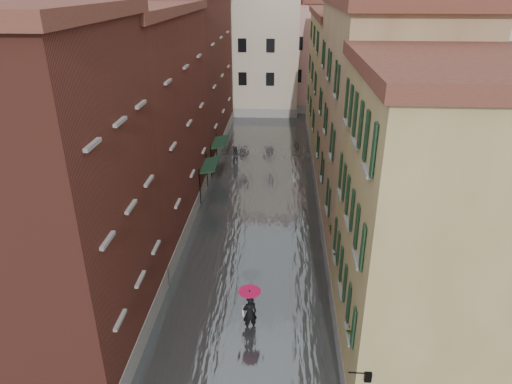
% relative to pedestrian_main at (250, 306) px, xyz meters
% --- Properties ---
extents(ground, '(120.00, 120.00, 0.00)m').
position_rel_pedestrian_main_xyz_m(ground, '(-0.30, 0.76, -1.27)').
color(ground, slate).
rests_on(ground, ground).
extents(floodwater, '(10.00, 60.00, 0.20)m').
position_rel_pedestrian_main_xyz_m(floodwater, '(-0.30, 13.76, -1.17)').
color(floodwater, '#4B5153').
rests_on(floodwater, ground).
extents(building_left_near, '(6.00, 8.00, 13.00)m').
position_rel_pedestrian_main_xyz_m(building_left_near, '(-7.30, -1.24, 5.23)').
color(building_left_near, '#5F291F').
rests_on(building_left_near, ground).
extents(building_left_mid, '(6.00, 14.00, 12.50)m').
position_rel_pedestrian_main_xyz_m(building_left_mid, '(-7.30, 9.76, 4.98)').
color(building_left_mid, '#55221A').
rests_on(building_left_mid, ground).
extents(building_left_far, '(6.00, 16.00, 14.00)m').
position_rel_pedestrian_main_xyz_m(building_left_far, '(-7.30, 24.76, 5.73)').
color(building_left_far, '#5F291F').
rests_on(building_left_far, ground).
extents(building_right_near, '(6.00, 8.00, 11.50)m').
position_rel_pedestrian_main_xyz_m(building_right_near, '(6.70, -1.24, 4.48)').
color(building_right_near, olive).
rests_on(building_right_near, ground).
extents(building_right_mid, '(6.00, 14.00, 13.00)m').
position_rel_pedestrian_main_xyz_m(building_right_mid, '(6.70, 9.76, 5.23)').
color(building_right_mid, tan).
rests_on(building_right_mid, ground).
extents(building_right_far, '(6.00, 16.00, 11.50)m').
position_rel_pedestrian_main_xyz_m(building_right_far, '(6.70, 24.76, 4.48)').
color(building_right_far, olive).
rests_on(building_right_far, ground).
extents(building_end_cream, '(12.00, 9.00, 13.00)m').
position_rel_pedestrian_main_xyz_m(building_end_cream, '(-3.30, 38.76, 5.23)').
color(building_end_cream, '#B8AC92').
rests_on(building_end_cream, ground).
extents(building_end_pink, '(10.00, 9.00, 12.00)m').
position_rel_pedestrian_main_xyz_m(building_end_pink, '(5.70, 40.76, 4.73)').
color(building_end_pink, tan).
rests_on(building_end_pink, ground).
extents(awning_near, '(1.09, 3.02, 2.80)m').
position_rel_pedestrian_main_xyz_m(awning_near, '(-3.78, 13.40, 1.20)').
color(awning_near, black).
rests_on(awning_near, ground).
extents(awning_far, '(1.09, 3.10, 2.80)m').
position_rel_pedestrian_main_xyz_m(awning_far, '(-3.78, 18.41, 1.20)').
color(awning_far, black).
rests_on(awning_far, ground).
extents(wall_lantern, '(0.71, 0.22, 0.35)m').
position_rel_pedestrian_main_xyz_m(wall_lantern, '(4.03, -5.24, 1.74)').
color(wall_lantern, black).
rests_on(wall_lantern, ground).
extents(window_planters, '(0.59, 8.14, 0.84)m').
position_rel_pedestrian_main_xyz_m(window_planters, '(3.82, 0.41, 2.24)').
color(window_planters, brown).
rests_on(window_planters, ground).
extents(pedestrian_main, '(1.02, 1.02, 2.06)m').
position_rel_pedestrian_main_xyz_m(pedestrian_main, '(0.00, 0.00, 0.00)').
color(pedestrian_main, black).
rests_on(pedestrian_main, ground).
extents(pedestrian_far, '(0.87, 0.73, 1.60)m').
position_rel_pedestrian_main_xyz_m(pedestrian_far, '(-2.68, 20.08, -0.47)').
color(pedestrian_far, black).
rests_on(pedestrian_far, ground).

